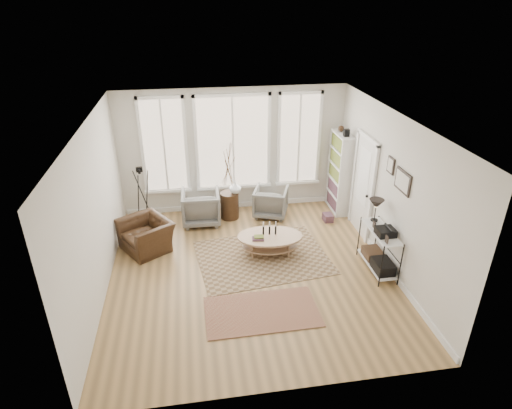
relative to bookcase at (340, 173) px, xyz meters
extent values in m
plane|color=#A37C49|center=(-2.44, -2.23, -0.96)|extent=(5.50, 5.50, 0.00)
plane|color=white|center=(-2.44, -2.23, 1.94)|extent=(5.50, 5.50, 0.00)
cube|color=beige|center=(-2.44, 0.52, 0.49)|extent=(5.20, 0.04, 2.90)
cube|color=beige|center=(-2.44, -4.98, 0.49)|extent=(5.20, 0.04, 2.90)
cube|color=beige|center=(-5.04, -2.23, 0.49)|extent=(0.04, 5.50, 2.90)
cube|color=beige|center=(0.16, -2.23, 0.49)|extent=(0.04, 5.50, 2.90)
cube|color=white|center=(-2.44, 0.51, -0.90)|extent=(5.10, 0.04, 0.12)
cube|color=white|center=(0.15, -2.23, -0.90)|extent=(0.03, 5.40, 0.12)
cube|color=#D6B390|center=(-2.44, 0.50, 0.69)|extent=(1.60, 0.03, 2.10)
cube|color=#D6B390|center=(-3.99, 0.50, 0.69)|extent=(0.90, 0.03, 2.10)
cube|color=#D6B390|center=(-0.89, 0.50, 0.69)|extent=(0.90, 0.03, 2.10)
cube|color=white|center=(-2.44, 0.48, 0.69)|extent=(1.74, 0.06, 2.24)
cube|color=white|center=(-3.99, 0.48, 0.69)|extent=(1.04, 0.06, 2.24)
cube|color=white|center=(-0.89, 0.48, 0.69)|extent=(1.04, 0.06, 2.24)
cube|color=white|center=(-2.44, 0.46, -0.39)|extent=(4.10, 0.12, 0.06)
cube|color=silver|center=(0.14, -1.08, 0.09)|extent=(0.04, 0.88, 2.10)
cube|color=white|center=(0.12, -1.08, 0.34)|extent=(0.01, 0.55, 1.20)
cube|color=white|center=(0.12, -1.57, 0.09)|extent=(0.06, 0.08, 2.18)
cube|color=white|center=(0.12, -0.59, 0.09)|extent=(0.06, 0.08, 2.18)
cube|color=white|center=(0.12, -1.08, 1.18)|extent=(0.06, 1.06, 0.08)
sphere|color=black|center=(0.09, -1.41, 0.04)|extent=(0.06, 0.06, 0.06)
cube|color=white|center=(-0.01, -0.41, -0.01)|extent=(0.30, 0.03, 1.90)
cube|color=white|center=(-0.01, 0.41, -0.01)|extent=(0.30, 0.03, 1.90)
cube|color=white|center=(0.14, 0.00, -0.01)|extent=(0.02, 0.85, 1.90)
cube|color=white|center=(-0.01, 0.00, -0.01)|extent=(0.30, 0.81, 1.90)
cube|color=maroon|center=(-0.01, 0.00, -0.01)|extent=(0.24, 0.75, 1.76)
cube|color=black|center=(-0.01, -0.20, 1.02)|extent=(0.12, 0.10, 0.16)
sphere|color=#382315|center=(-0.01, 0.15, 1.01)|extent=(0.14, 0.14, 0.14)
cube|color=white|center=(-0.06, -2.53, -0.84)|extent=(0.37, 1.07, 0.03)
cube|color=white|center=(-0.06, -2.53, -0.14)|extent=(0.37, 1.07, 0.02)
cylinder|color=black|center=(-0.24, -3.06, -0.53)|extent=(0.02, 0.02, 0.85)
cylinder|color=black|center=(0.12, -3.06, -0.53)|extent=(0.02, 0.02, 0.85)
cylinder|color=black|center=(-0.24, -2.00, -0.53)|extent=(0.02, 0.02, 0.85)
cylinder|color=black|center=(0.12, -2.00, -0.53)|extent=(0.02, 0.02, 0.85)
cylinder|color=black|center=(-0.06, -2.18, -0.08)|extent=(0.14, 0.14, 0.02)
cylinder|color=black|center=(-0.06, -2.18, 0.06)|extent=(0.02, 0.02, 0.30)
cone|color=black|center=(-0.06, -2.18, 0.26)|extent=(0.28, 0.28, 0.18)
cube|color=black|center=(-0.06, -2.68, -0.05)|extent=(0.32, 0.30, 0.13)
cube|color=black|center=(-0.06, -2.78, -0.73)|extent=(0.32, 0.45, 0.20)
cube|color=#382315|center=(-0.06, -2.31, -0.75)|extent=(0.32, 0.40, 0.16)
cube|color=black|center=(-0.16, -2.95, -0.04)|extent=(0.02, 0.10, 0.14)
cube|color=black|center=(-0.16, -2.41, -0.05)|extent=(0.02, 0.10, 0.12)
cube|color=black|center=(0.14, -2.63, 0.89)|extent=(0.03, 0.52, 0.38)
cube|color=silver|center=(0.13, -2.63, 0.89)|extent=(0.01, 0.44, 0.30)
cube|color=black|center=(0.14, -2.13, 0.99)|extent=(0.03, 0.24, 0.30)
cube|color=silver|center=(0.13, -2.13, 0.99)|extent=(0.01, 0.18, 0.24)
cube|color=brown|center=(-2.13, -1.81, -0.95)|extent=(2.72, 2.17, 0.01)
cube|color=maroon|center=(-2.42, -3.40, -0.94)|extent=(1.88, 1.06, 0.01)
ellipsoid|color=tan|center=(-1.96, -1.67, -0.77)|extent=(1.17, 0.80, 0.03)
ellipsoid|color=tan|center=(-1.96, -1.67, -0.57)|extent=(1.36, 0.94, 0.04)
cylinder|color=tan|center=(-2.32, -1.87, -0.77)|extent=(0.04, 0.04, 0.37)
cylinder|color=tan|center=(-1.60, -1.87, -0.77)|extent=(0.04, 0.04, 0.37)
cylinder|color=tan|center=(-2.32, -1.46, -0.77)|extent=(0.04, 0.04, 0.37)
cylinder|color=tan|center=(-1.60, -1.46, -0.77)|extent=(0.04, 0.04, 0.37)
cylinder|color=black|center=(-2.09, -1.62, -0.45)|extent=(0.04, 0.04, 0.18)
cylinder|color=black|center=(-1.96, -1.62, -0.45)|extent=(0.04, 0.04, 0.18)
cylinder|color=black|center=(-1.84, -1.62, -0.45)|extent=(0.04, 0.04, 0.18)
cube|color=#295129|center=(-2.21, -1.76, -0.52)|extent=(0.23, 0.16, 0.06)
imported|color=slate|center=(-3.26, -0.14, -0.57)|extent=(0.86, 0.88, 0.78)
imported|color=slate|center=(-1.64, -0.05, -0.61)|extent=(0.95, 0.96, 0.69)
cylinder|color=#382315|center=(-2.60, -0.02, -0.64)|extent=(0.42, 0.42, 0.63)
imported|color=silver|center=(-2.46, -0.04, -0.19)|extent=(0.32, 0.32, 0.28)
imported|color=#382315|center=(-4.41, -1.10, -0.64)|extent=(1.29, 1.25, 0.64)
cylinder|color=black|center=(-4.53, 0.01, 0.29)|extent=(0.06, 0.06, 0.06)
cube|color=black|center=(-4.53, 0.01, 0.36)|extent=(0.15, 0.12, 0.10)
cylinder|color=black|center=(-4.53, -0.07, 0.36)|extent=(0.06, 0.08, 0.06)
cube|color=maroon|center=(-0.39, -0.53, -0.87)|extent=(0.21, 0.27, 0.17)
cube|color=maroon|center=(-0.39, -0.54, -0.89)|extent=(0.20, 0.24, 0.14)
camera|label=1|loc=(-3.37, -8.84, 3.80)|focal=30.00mm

